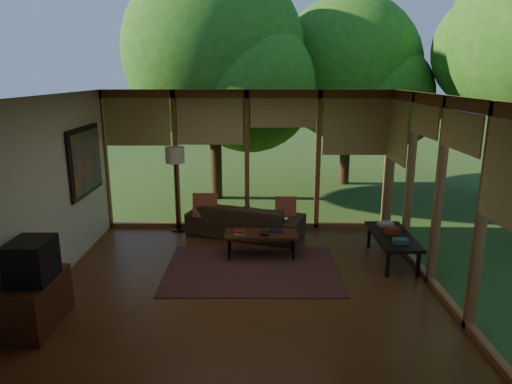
{
  "coord_description": "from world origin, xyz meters",
  "views": [
    {
      "loc": [
        0.21,
        -6.19,
        2.97
      ],
      "look_at": [
        0.18,
        0.7,
        1.19
      ],
      "focal_mm": 32.0,
      "sensor_mm": 36.0,
      "label": 1
    }
  ],
  "objects_px": {
    "floor_lamp": "(175,160)",
    "side_console": "(393,237)",
    "sofa": "(246,220)",
    "coffee_table": "(261,235)",
    "media_cabinet": "(36,303)",
    "television": "(32,260)"
  },
  "relations": [
    {
      "from": "floor_lamp",
      "to": "side_console",
      "type": "relative_size",
      "value": 1.18
    },
    {
      "from": "sofa",
      "to": "coffee_table",
      "type": "relative_size",
      "value": 1.79
    },
    {
      "from": "coffee_table",
      "to": "side_console",
      "type": "distance_m",
      "value": 2.14
    },
    {
      "from": "floor_lamp",
      "to": "coffee_table",
      "type": "relative_size",
      "value": 1.38
    },
    {
      "from": "media_cabinet",
      "to": "floor_lamp",
      "type": "bearing_deg",
      "value": 72.32
    },
    {
      "from": "sofa",
      "to": "media_cabinet",
      "type": "relative_size",
      "value": 2.15
    },
    {
      "from": "television",
      "to": "coffee_table",
      "type": "relative_size",
      "value": 0.46
    },
    {
      "from": "sofa",
      "to": "side_console",
      "type": "bearing_deg",
      "value": 172.38
    },
    {
      "from": "floor_lamp",
      "to": "side_console",
      "type": "height_order",
      "value": "floor_lamp"
    },
    {
      "from": "media_cabinet",
      "to": "side_console",
      "type": "distance_m",
      "value": 5.27
    },
    {
      "from": "television",
      "to": "coffee_table",
      "type": "distance_m",
      "value": 3.5
    },
    {
      "from": "coffee_table",
      "to": "side_console",
      "type": "xyz_separation_m",
      "value": [
        2.13,
        -0.16,
        0.02
      ]
    },
    {
      "from": "coffee_table",
      "to": "floor_lamp",
      "type": "bearing_deg",
      "value": 140.46
    },
    {
      "from": "media_cabinet",
      "to": "side_console",
      "type": "bearing_deg",
      "value": 22.37
    },
    {
      "from": "floor_lamp",
      "to": "side_console",
      "type": "bearing_deg",
      "value": -21.73
    },
    {
      "from": "side_console",
      "to": "floor_lamp",
      "type": "bearing_deg",
      "value": 158.27
    },
    {
      "from": "side_console",
      "to": "media_cabinet",
      "type": "bearing_deg",
      "value": -157.63
    },
    {
      "from": "floor_lamp",
      "to": "side_console",
      "type": "xyz_separation_m",
      "value": [
        3.75,
        -1.5,
        -1.0
      ]
    },
    {
      "from": "television",
      "to": "floor_lamp",
      "type": "bearing_deg",
      "value": 72.61
    },
    {
      "from": "media_cabinet",
      "to": "coffee_table",
      "type": "bearing_deg",
      "value": 38.31
    },
    {
      "from": "television",
      "to": "floor_lamp",
      "type": "relative_size",
      "value": 0.33
    },
    {
      "from": "television",
      "to": "floor_lamp",
      "type": "height_order",
      "value": "floor_lamp"
    }
  ]
}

